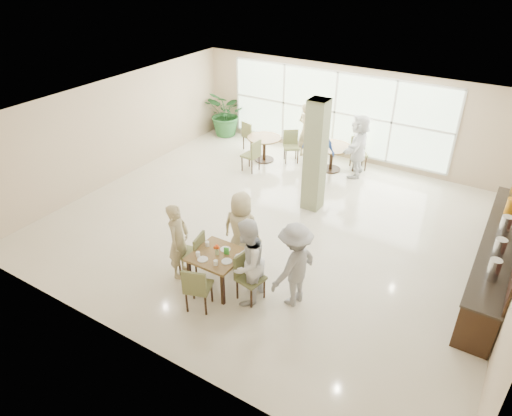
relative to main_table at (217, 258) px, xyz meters
The scene contains 20 objects.
ground 2.64m from the main_table, 93.75° to the left, with size 10.00×10.00×0.00m, color beige.
room_shell 2.77m from the main_table, 93.75° to the left, with size 10.00×10.00×10.00m.
window_bank 7.09m from the main_table, 95.43° to the left, with size 7.00×0.04×7.00m.
column 3.84m from the main_table, 86.46° to the left, with size 0.45×0.45×2.80m, color #6D7652.
main_table is the anchor object (origin of this frame).
round_table_left 6.02m from the main_table, 112.15° to the left, with size 1.03×1.03×0.75m.
round_table_right 6.02m from the main_table, 92.35° to the left, with size 1.13×1.13×0.75m.
chairs_main_table 0.19m from the main_table, 33.40° to the left, with size 1.95×1.95×0.95m.
chairs_table_left 6.01m from the main_table, 112.13° to the left, with size 2.11×1.84×0.95m.
chairs_table_right 6.08m from the main_table, 92.58° to the left, with size 1.95×1.94×0.95m.
tabletop_clutter 0.17m from the main_table, 108.18° to the right, with size 0.75×0.69×0.21m.
buffet_counter 5.47m from the main_table, 34.04° to the left, with size 0.64×4.70×1.95m.
potted_plant 7.98m from the main_table, 123.46° to the left, with size 1.40×1.40×1.56m, color #245C2A.
teen_left 0.88m from the main_table, behind, with size 0.59×0.38×1.60m, color tan.
teen_far 0.88m from the main_table, 90.79° to the left, with size 0.81×0.44×1.65m, color tan.
teen_right 0.73m from the main_table, ahead, with size 0.84×0.66×1.73m, color white.
teen_standing 1.51m from the main_table, 14.12° to the left, with size 1.09×0.63×1.69m, color #949496.
adult_a 5.27m from the main_table, 93.88° to the left, with size 1.01×0.57×1.72m, color #4471CC.
adult_b 6.10m from the main_table, 85.30° to the left, with size 1.68×0.72×1.81m, color white.
adult_standing 6.59m from the main_table, 101.43° to the left, with size 0.63×0.42×1.74m, color tan.
Camera 1 is at (4.46, -8.11, 5.90)m, focal length 32.00 mm.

